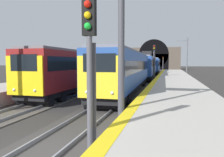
# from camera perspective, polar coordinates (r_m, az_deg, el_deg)

# --- Properties ---
(ground_plane) EXTENTS (320.00, 320.00, 0.00)m
(ground_plane) POSITION_cam_1_polar(r_m,az_deg,el_deg) (8.10, -17.60, -18.01)
(ground_plane) COLOR #302D2B
(platform_right) EXTENTS (112.00, 4.87, 0.98)m
(platform_right) POSITION_cam_1_polar(r_m,az_deg,el_deg) (6.83, 19.48, -17.92)
(platform_right) COLOR #ADA89E
(platform_right) RESTS_ON ground_plane
(platform_right_edge_strip) EXTENTS (112.00, 0.50, 0.01)m
(platform_right_edge_strip) POSITION_cam_1_polar(r_m,az_deg,el_deg) (6.83, 0.45, -13.25)
(platform_right_edge_strip) COLOR yellow
(platform_right_edge_strip) RESTS_ON platform_right
(track_main_line) EXTENTS (160.00, 2.94, 0.21)m
(track_main_line) POSITION_cam_1_polar(r_m,az_deg,el_deg) (8.08, -17.61, -17.74)
(track_main_line) COLOR #383533
(track_main_line) RESTS_ON ground_plane
(train_main_approaching) EXTENTS (56.31, 3.19, 4.97)m
(train_main_approaching) POSITION_cam_1_polar(r_m,az_deg,el_deg) (40.04, 8.91, 3.19)
(train_main_approaching) COLOR #264C99
(train_main_approaching) RESTS_ON ground_plane
(train_adjacent_platform) EXTENTS (60.14, 2.97, 4.09)m
(train_adjacent_platform) POSITION_cam_1_polar(r_m,az_deg,el_deg) (42.79, 2.80, 3.31)
(train_adjacent_platform) COLOR maroon
(train_adjacent_platform) RESTS_ON ground_plane
(railway_signal_near) EXTENTS (0.39, 0.38, 4.84)m
(railway_signal_near) POSITION_cam_1_polar(r_m,az_deg,el_deg) (6.37, -5.78, 3.39)
(railway_signal_near) COLOR #4C4C54
(railway_signal_near) RESTS_ON ground_plane
(railway_signal_mid) EXTENTS (0.39, 0.38, 5.50)m
(railway_signal_mid) POSITION_cam_1_polar(r_m,az_deg,el_deg) (32.40, 10.81, 4.50)
(railway_signal_mid) COLOR #38383D
(railway_signal_mid) RESTS_ON ground_plane
(railway_signal_far) EXTENTS (0.39, 0.38, 4.75)m
(railway_signal_far) POSITION_cam_1_polar(r_m,az_deg,el_deg) (74.66, 13.05, 3.99)
(railway_signal_far) COLOR #4C4C54
(railway_signal_far) RESTS_ON ground_plane
(overhead_signal_gantry) EXTENTS (0.70, 9.09, 7.65)m
(overhead_signal_gantry) POSITION_cam_1_polar(r_m,az_deg,el_deg) (11.71, -20.22, 17.48)
(overhead_signal_gantry) COLOR #3F3F47
(overhead_signal_gantry) RESTS_ON ground_plane
(tunnel_portal) EXTENTS (2.61, 20.96, 12.12)m
(tunnel_portal) POSITION_cam_1_polar(r_m,az_deg,el_deg) (91.67, 10.73, 5.12)
(tunnel_portal) COLOR #51473D
(tunnel_portal) RESTS_ON ground_plane
(catenary_mast_near) EXTENTS (0.22, 2.40, 8.09)m
(catenary_mast_near) POSITION_cam_1_polar(r_m,az_deg,el_deg) (48.91, 18.77, 5.38)
(catenary_mast_near) COLOR #595B60
(catenary_mast_near) RESTS_ON ground_plane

